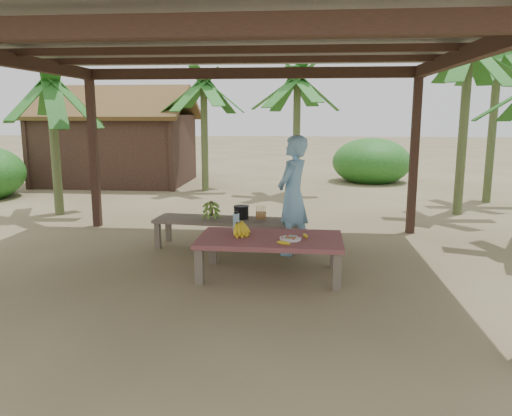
# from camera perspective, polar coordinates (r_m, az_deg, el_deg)

# --- Properties ---
(ground) EXTENTS (80.00, 80.00, 0.00)m
(ground) POSITION_cam_1_polar(r_m,az_deg,el_deg) (6.71, -2.87, -6.88)
(ground) COLOR brown
(ground) RESTS_ON ground
(pavilion) EXTENTS (6.60, 5.60, 2.95)m
(pavilion) POSITION_cam_1_polar(r_m,az_deg,el_deg) (6.43, -3.26, 17.42)
(pavilion) COLOR black
(pavilion) RESTS_ON ground
(work_table) EXTENTS (1.82, 1.04, 0.50)m
(work_table) POSITION_cam_1_polar(r_m,az_deg,el_deg) (6.29, 1.64, -3.94)
(work_table) COLOR brown
(work_table) RESTS_ON ground
(bench) EXTENTS (2.25, 0.80, 0.45)m
(bench) POSITION_cam_1_polar(r_m,az_deg,el_deg) (7.61, -3.34, -1.69)
(bench) COLOR brown
(bench) RESTS_ON ground
(ripe_banana_bunch) EXTENTS (0.37, 0.34, 0.19)m
(ripe_banana_bunch) POSITION_cam_1_polar(r_m,az_deg,el_deg) (6.35, -2.15, -2.32)
(ripe_banana_bunch) COLOR yellow
(ripe_banana_bunch) RESTS_ON work_table
(plate) EXTENTS (0.27, 0.27, 0.04)m
(plate) POSITION_cam_1_polar(r_m,az_deg,el_deg) (6.14, 3.97, -3.53)
(plate) COLOR white
(plate) RESTS_ON work_table
(loose_banana_front) EXTENTS (0.17, 0.05, 0.04)m
(loose_banana_front) POSITION_cam_1_polar(r_m,az_deg,el_deg) (5.93, 3.17, -4.01)
(loose_banana_front) COLOR yellow
(loose_banana_front) RESTS_ON work_table
(loose_banana_side) EXTENTS (0.09, 0.14, 0.04)m
(loose_banana_side) POSITION_cam_1_polar(r_m,az_deg,el_deg) (6.29, 5.67, -3.17)
(loose_banana_side) COLOR yellow
(loose_banana_side) RESTS_ON work_table
(water_flask) EXTENTS (0.08, 0.08, 0.31)m
(water_flask) POSITION_cam_1_polar(r_m,az_deg,el_deg) (6.58, -2.28, -1.55)
(water_flask) COLOR #409CCA
(water_flask) RESTS_ON work_table
(green_banana_stalk) EXTENTS (0.27, 0.27, 0.28)m
(green_banana_stalk) POSITION_cam_1_polar(r_m,az_deg,el_deg) (7.63, -5.13, -0.16)
(green_banana_stalk) COLOR #598C2D
(green_banana_stalk) RESTS_ON bench
(cooking_pot) EXTENTS (0.22, 0.22, 0.19)m
(cooking_pot) POSITION_cam_1_polar(r_m,az_deg,el_deg) (7.61, -1.70, -0.51)
(cooking_pot) COLOR black
(cooking_pot) RESTS_ON bench
(skewer_rack) EXTENTS (0.19, 0.10, 0.24)m
(skewer_rack) POSITION_cam_1_polar(r_m,az_deg,el_deg) (7.42, 0.56, -0.61)
(skewer_rack) COLOR #A57F47
(skewer_rack) RESTS_ON bench
(woman) EXTENTS (0.64, 0.74, 1.73)m
(woman) POSITION_cam_1_polar(r_m,az_deg,el_deg) (7.22, 4.22, 1.42)
(woman) COLOR #7BB9E8
(woman) RESTS_ON ground
(hut) EXTENTS (4.40, 3.43, 2.85)m
(hut) POSITION_cam_1_polar(r_m,az_deg,el_deg) (15.35, -15.48, 6.88)
(hut) COLOR black
(hut) RESTS_ON ground
(banana_plant_ne) EXTENTS (1.80, 1.80, 3.55)m
(banana_plant_ne) POSITION_cam_1_polar(r_m,az_deg,el_deg) (10.90, 23.12, 15.25)
(banana_plant_ne) COLOR #596638
(banana_plant_ne) RESTS_ON ground
(banana_plant_n) EXTENTS (1.80, 1.80, 3.14)m
(banana_plant_n) POSITION_cam_1_polar(r_m,az_deg,el_deg) (12.58, 4.74, 13.50)
(banana_plant_n) COLOR #596638
(banana_plant_n) RESTS_ON ground
(banana_plant_nw) EXTENTS (1.80, 1.80, 3.08)m
(banana_plant_nw) POSITION_cam_1_polar(r_m,az_deg,el_deg) (13.29, -6.00, 13.11)
(banana_plant_nw) COLOR #596638
(banana_plant_nw) RESTS_ON ground
(banana_plant_w) EXTENTS (1.80, 1.80, 2.87)m
(banana_plant_w) POSITION_cam_1_polar(r_m,az_deg,el_deg) (10.79, -22.39, 11.86)
(banana_plant_w) COLOR #596638
(banana_plant_w) RESTS_ON ground
(banana_plant_far) EXTENTS (1.80, 1.80, 3.70)m
(banana_plant_far) POSITION_cam_1_polar(r_m,az_deg,el_deg) (12.69, 25.95, 14.93)
(banana_plant_far) COLOR #596638
(banana_plant_far) RESTS_ON ground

